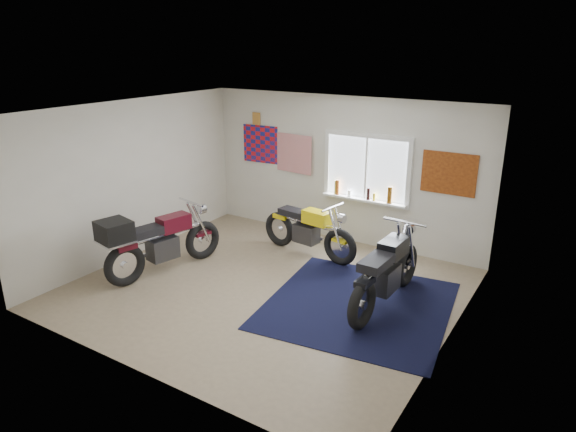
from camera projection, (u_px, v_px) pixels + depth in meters
The scene contains 10 objects.
ground at pixel (266, 288), 7.88m from camera, with size 5.50×5.50×0.00m, color #9E896B.
room_shell at pixel (265, 186), 7.35m from camera, with size 5.50×5.50×5.50m.
navy_rug at pixel (358, 305), 7.39m from camera, with size 2.50×2.60×0.01m, color black.
window_assembly at pixel (366, 173), 9.17m from camera, with size 1.66×0.17×1.26m.
oil_bottles at pixel (363, 192), 9.23m from camera, with size 1.13×0.09×0.30m.
flag_display at pixel (256, 119), 10.13m from camera, with size 1.60×0.10×1.17m.
triumph_poster at pixel (449, 174), 8.39m from camera, with size 0.90×0.03×0.70m, color #A54C14.
yellow_triumph at pixel (308, 231), 9.01m from camera, with size 1.99×0.60×1.01m.
black_chrome_bike at pixel (386, 274), 7.25m from camera, with size 0.67×2.19×1.12m.
maroon_tourer at pixel (155, 242), 8.19m from camera, with size 0.90×2.15×1.09m.
Camera 1 is at (4.05, -5.83, 3.62)m, focal length 32.00 mm.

